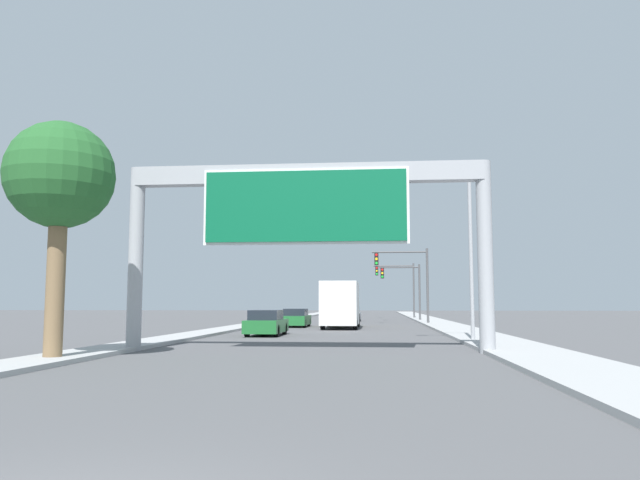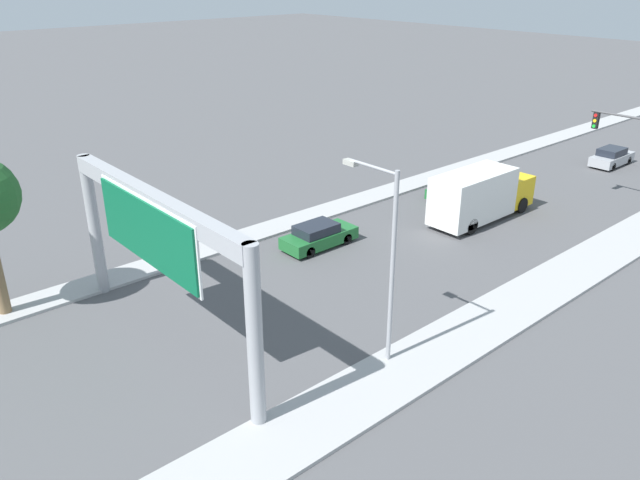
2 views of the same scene
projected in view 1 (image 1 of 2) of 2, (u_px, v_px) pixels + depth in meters
The scene contains 12 objects.
sidewalk_right at pixel (429, 320), 63.40m from camera, with size 3.00×120.00×0.15m.
median_strip_left at pixel (283, 320), 64.77m from camera, with size 2.00×120.00×0.15m.
sign_gantry at pixel (306, 209), 22.91m from camera, with size 13.45×0.73×6.89m.
car_mid_right at pixel (296, 318), 46.61m from camera, with size 1.80×4.62×1.36m.
car_far_left at pixel (351, 314), 61.55m from camera, with size 1.74×4.30×1.44m.
car_mid_left at pixel (266, 323), 34.19m from camera, with size 1.80×4.48×1.39m.
truck_box_primary at pixel (341, 305), 44.11m from camera, with size 2.46×8.09×3.24m.
traffic_light_near_intersection at pixel (410, 273), 52.16m from camera, with size 4.69×0.32×6.35m.
traffic_light_mid_block at pixel (406, 283), 62.00m from camera, with size 4.09×0.32×5.64m.
traffic_light_far_intersection at pixel (401, 281), 71.97m from camera, with size 4.70×0.32×6.38m.
palm_tree_foreground at pixel (60, 179), 19.41m from camera, with size 3.35×3.35×7.42m.
street_lamp_right at pixel (462, 236), 28.44m from camera, with size 2.77×0.28×8.05m.
Camera 1 is at (2.61, -4.64, 1.76)m, focal length 35.00 mm.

